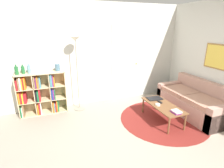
# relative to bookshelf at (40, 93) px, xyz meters

# --- Properties ---
(ground_plane) EXTENTS (14.00, 14.00, 0.00)m
(ground_plane) POSITION_rel_bookshelf_xyz_m (1.52, -2.27, -0.51)
(ground_plane) COLOR gray
(wall_back) EXTENTS (7.67, 0.11, 2.60)m
(wall_back) POSITION_rel_bookshelf_xyz_m (1.56, 0.21, 0.78)
(wall_back) COLOR silver
(wall_back) RESTS_ON ground_plane
(wall_right) EXTENTS (0.08, 5.45, 2.60)m
(wall_right) POSITION_rel_bookshelf_xyz_m (3.89, -1.05, 0.79)
(wall_right) COLOR silver
(wall_right) RESTS_ON ground_plane
(rug) EXTENTS (1.95, 1.95, 0.01)m
(rug) POSITION_rel_bookshelf_xyz_m (2.59, -1.32, -0.50)
(rug) COLOR maroon
(rug) RESTS_ON ground_plane
(bookshelf) EXTENTS (1.08, 0.34, 1.01)m
(bookshelf) POSITION_rel_bookshelf_xyz_m (0.00, 0.00, 0.00)
(bookshelf) COLOR beige
(bookshelf) RESTS_ON ground_plane
(floor_lamp) EXTENTS (0.27, 0.27, 1.80)m
(floor_lamp) POSITION_rel_bookshelf_xyz_m (0.89, -0.13, 0.92)
(floor_lamp) COLOR gray
(floor_lamp) RESTS_ON ground_plane
(couch) EXTENTS (0.83, 1.76, 0.78)m
(couch) POSITION_rel_bookshelf_xyz_m (3.49, -1.28, -0.24)
(couch) COLOR tan
(couch) RESTS_ON ground_plane
(coffee_table) EXTENTS (0.47, 1.06, 0.39)m
(coffee_table) POSITION_rel_bookshelf_xyz_m (2.51, -1.35, -0.16)
(coffee_table) COLOR brown
(coffee_table) RESTS_ON ground_plane
(laptop) EXTENTS (0.36, 0.26, 0.02)m
(laptop) POSITION_rel_bookshelf_xyz_m (2.52, -1.00, -0.11)
(laptop) COLOR black
(laptop) RESTS_ON coffee_table
(bowl) EXTENTS (0.10, 0.10, 0.04)m
(bowl) POSITION_rel_bookshelf_xyz_m (2.38, -1.34, -0.10)
(bowl) COLOR silver
(bowl) RESTS_ON coffee_table
(book_stack_on_table) EXTENTS (0.15, 0.19, 0.05)m
(book_stack_on_table) POSITION_rel_bookshelf_xyz_m (2.52, -1.76, -0.10)
(book_stack_on_table) COLOR #7F287A
(book_stack_on_table) RESTS_ON coffee_table
(remote) EXTENTS (0.05, 0.15, 0.02)m
(remote) POSITION_rel_bookshelf_xyz_m (2.52, -1.22, -0.11)
(remote) COLOR black
(remote) RESTS_ON coffee_table
(bottle_left) EXTENTS (0.08, 0.08, 0.22)m
(bottle_left) POSITION_rel_bookshelf_xyz_m (-0.41, -0.03, 0.59)
(bottle_left) COLOR #236633
(bottle_left) RESTS_ON bookshelf
(bottle_middle) EXTENTS (0.07, 0.07, 0.21)m
(bottle_middle) POSITION_rel_bookshelf_xyz_m (-0.28, 0.02, 0.59)
(bottle_middle) COLOR #236633
(bottle_middle) RESTS_ON bookshelf
(bottle_right) EXTENTS (0.07, 0.07, 0.22)m
(bottle_right) POSITION_rel_bookshelf_xyz_m (-0.16, -0.01, 0.59)
(bottle_right) COLOR #6B93A3
(bottle_right) RESTS_ON bookshelf
(vase_on_shelf) EXTENTS (0.11, 0.11, 0.17)m
(vase_on_shelf) POSITION_rel_bookshelf_xyz_m (0.45, -0.00, 0.58)
(vase_on_shelf) COLOR slate
(vase_on_shelf) RESTS_ON bookshelf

